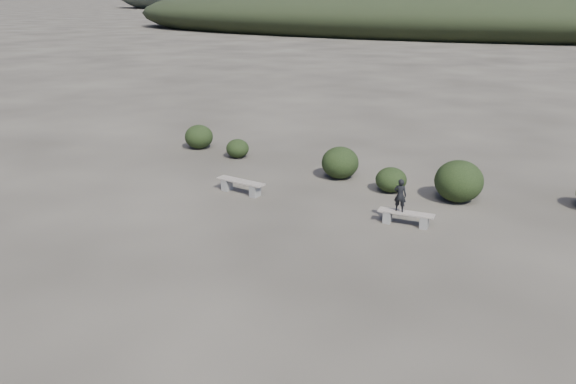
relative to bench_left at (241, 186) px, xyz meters
The scene contains 9 objects.
ground 6.36m from the bench_left, 58.23° to the right, with size 1200.00×1200.00×0.00m, color #302B25.
bench_left is the anchor object (origin of this frame).
bench_right 5.81m from the bench_left, ahead, with size 1.65×0.48×0.41m.
seated_person 5.63m from the bench_left, ahead, with size 0.36×0.24×1.00m, color black.
shrub_a 4.48m from the bench_left, 124.08° to the left, with size 0.95×0.95×0.78m, color black.
shrub_b 3.93m from the bench_left, 53.54° to the left, with size 1.37×1.37×1.17m, color black.
shrub_c 5.16m from the bench_left, 29.72° to the left, with size 1.07×1.07×0.85m, color black.
shrub_d 7.24m from the bench_left, 21.81° to the left, with size 1.57×1.57×1.37m, color black.
shrub_f 6.37m from the bench_left, 139.08° to the left, with size 1.23×1.23×1.04m, color black.
Camera 1 is at (6.54, -9.85, 6.43)m, focal length 35.00 mm.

